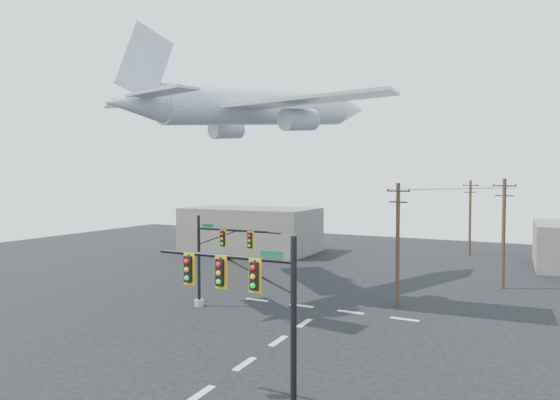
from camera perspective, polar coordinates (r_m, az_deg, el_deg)
The scene contains 10 objects.
ground at distance 26.59m, azimuth -4.32°, elevation -19.31°, with size 120.00×120.00×0.00m, color black.
lane_markings at distance 31.01m, azimuth 0.95°, elevation -16.07°, with size 14.00×21.20×0.01m.
signal_mast_near at distance 20.36m, azimuth -2.95°, elevation -13.41°, with size 7.24×0.84×7.59m.
signal_mast_far at distance 36.29m, azimuth -7.91°, elevation -7.11°, with size 7.46×0.78×7.12m.
utility_pole_a at distance 37.80m, azimuth 14.15°, elevation -4.95°, with size 1.90×0.59×9.65m.
utility_pole_b at distance 47.00m, azimuth 25.60°, elevation -3.43°, with size 2.01×0.58×10.03m.
utility_pole_c at distance 66.20m, azimuth 22.16°, elevation -1.83°, with size 1.89×0.95×9.84m.
power_lines at distance 50.73m, azimuth 22.67°, elevation 1.47°, with size 9.09×29.23×0.11m.
airliner at distance 42.69m, azimuth -2.19°, elevation 11.14°, with size 26.04×28.32×7.61m.
building_left at distance 65.37m, azimuth -3.63°, elevation -3.60°, with size 18.00×10.00×6.00m, color slate.
Camera 1 is at (12.71, -21.19, 9.84)m, focal length 30.00 mm.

